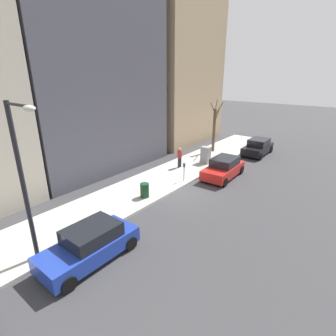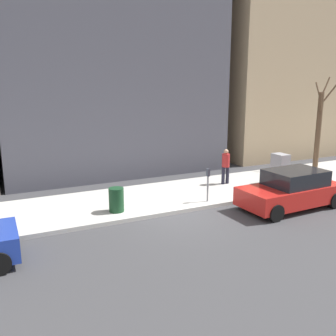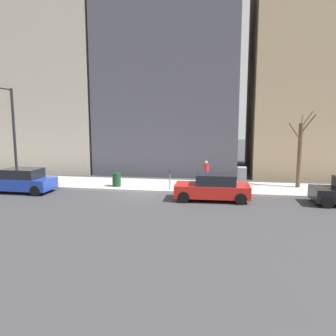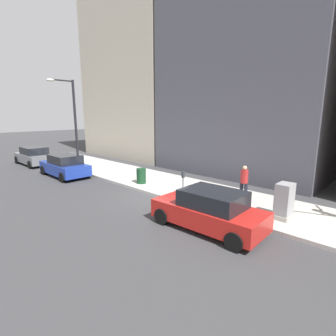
{
  "view_description": "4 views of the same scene",
  "coord_description": "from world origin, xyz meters",
  "px_view_note": "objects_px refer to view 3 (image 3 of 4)",
  "views": [
    {
      "loc": [
        -9.46,
        13.06,
        7.51
      ],
      "look_at": [
        1.39,
        -0.84,
        1.12
      ],
      "focal_mm": 28.0,
      "sensor_mm": 36.0,
      "label": 1
    },
    {
      "loc": [
        -11.84,
        6.22,
        4.84
      ],
      "look_at": [
        1.41,
        -0.21,
        1.47
      ],
      "focal_mm": 40.0,
      "sensor_mm": 36.0,
      "label": 2
    },
    {
      "loc": [
        -19.75,
        -4.77,
        4.55
      ],
      "look_at": [
        1.27,
        -1.26,
        1.42
      ],
      "focal_mm": 35.0,
      "sensor_mm": 36.0,
      "label": 3
    },
    {
      "loc": [
        -8.94,
        -9.55,
        4.23
      ],
      "look_at": [
        1.29,
        0.32,
        1.29
      ],
      "focal_mm": 28.0,
      "sensor_mm": 36.0,
      "label": 4
    }
  ],
  "objects_px": {
    "pedestrian_near_meter": "(206,171)",
    "office_tower_left": "(313,28)",
    "parked_car_blue": "(21,181)",
    "office_tower_right": "(56,69)",
    "parking_meter": "(170,177)",
    "office_block_center": "(173,74)",
    "utility_box": "(242,179)",
    "trash_bin": "(117,180)",
    "bare_tree": "(300,153)",
    "parked_car_red": "(213,188)",
    "streetlamp": "(11,128)"
  },
  "relations": [
    {
      "from": "utility_box",
      "to": "pedestrian_near_meter",
      "type": "xyz_separation_m",
      "value": [
        1.1,
        2.32,
        0.24
      ]
    },
    {
      "from": "bare_tree",
      "to": "trash_bin",
      "type": "distance_m",
      "value": 12.17
    },
    {
      "from": "bare_tree",
      "to": "office_tower_right",
      "type": "relative_size",
      "value": 0.26
    },
    {
      "from": "parked_car_red",
      "to": "streetlamp",
      "type": "relative_size",
      "value": 0.66
    },
    {
      "from": "parked_car_blue",
      "to": "office_tower_right",
      "type": "bearing_deg",
      "value": 17.49
    },
    {
      "from": "parking_meter",
      "to": "bare_tree",
      "type": "bearing_deg",
      "value": -75.43
    },
    {
      "from": "streetlamp",
      "to": "bare_tree",
      "type": "distance_m",
      "value": 19.18
    },
    {
      "from": "parked_car_blue",
      "to": "utility_box",
      "type": "distance_m",
      "value": 14.03
    },
    {
      "from": "utility_box",
      "to": "streetlamp",
      "type": "bearing_deg",
      "value": 93.81
    },
    {
      "from": "utility_box",
      "to": "office_tower_right",
      "type": "xyz_separation_m",
      "value": [
        9.73,
        17.54,
        8.63
      ]
    },
    {
      "from": "pedestrian_near_meter",
      "to": "office_tower_left",
      "type": "height_order",
      "value": "office_tower_left"
    },
    {
      "from": "trash_bin",
      "to": "office_tower_right",
      "type": "relative_size",
      "value": 0.05
    },
    {
      "from": "parked_car_red",
      "to": "pedestrian_near_meter",
      "type": "bearing_deg",
      "value": 6.83
    },
    {
      "from": "parked_car_red",
      "to": "office_tower_left",
      "type": "height_order",
      "value": "office_tower_left"
    },
    {
      "from": "parking_meter",
      "to": "bare_tree",
      "type": "xyz_separation_m",
      "value": [
        2.14,
        -8.23,
        1.46
      ]
    },
    {
      "from": "trash_bin",
      "to": "office_tower_left",
      "type": "distance_m",
      "value": 20.5
    },
    {
      "from": "utility_box",
      "to": "pedestrian_near_meter",
      "type": "height_order",
      "value": "pedestrian_near_meter"
    },
    {
      "from": "parking_meter",
      "to": "office_tower_right",
      "type": "height_order",
      "value": "office_tower_right"
    },
    {
      "from": "utility_box",
      "to": "bare_tree",
      "type": "bearing_deg",
      "value": -70.87
    },
    {
      "from": "parked_car_blue",
      "to": "office_tower_right",
      "type": "relative_size",
      "value": 0.22
    },
    {
      "from": "office_tower_right",
      "to": "office_tower_left",
      "type": "bearing_deg",
      "value": -91.65
    },
    {
      "from": "office_tower_left",
      "to": "office_block_center",
      "type": "distance_m",
      "value": 12.38
    },
    {
      "from": "trash_bin",
      "to": "bare_tree",
      "type": "bearing_deg",
      "value": -81.93
    },
    {
      "from": "parking_meter",
      "to": "office_tower_left",
      "type": "xyz_separation_m",
      "value": [
        9.91,
        -10.44,
        11.09
      ]
    },
    {
      "from": "pedestrian_near_meter",
      "to": "office_tower_right",
      "type": "height_order",
      "value": "office_tower_right"
    },
    {
      "from": "trash_bin",
      "to": "pedestrian_near_meter",
      "type": "xyz_separation_m",
      "value": [
        1.5,
        -5.87,
        0.49
      ]
    },
    {
      "from": "pedestrian_near_meter",
      "to": "office_block_center",
      "type": "height_order",
      "value": "office_block_center"
    },
    {
      "from": "office_tower_left",
      "to": "parked_car_red",
      "type": "bearing_deg",
      "value": 146.66
    },
    {
      "from": "utility_box",
      "to": "office_tower_right",
      "type": "distance_m",
      "value": 21.84
    },
    {
      "from": "parked_car_red",
      "to": "bare_tree",
      "type": "distance_m",
      "value": 6.91
    },
    {
      "from": "parked_car_blue",
      "to": "streetlamp",
      "type": "xyz_separation_m",
      "value": [
        1.47,
        1.45,
        3.28
      ]
    },
    {
      "from": "pedestrian_near_meter",
      "to": "office_tower_left",
      "type": "bearing_deg",
      "value": -136.73
    },
    {
      "from": "parked_car_blue",
      "to": "trash_bin",
      "type": "height_order",
      "value": "parked_car_blue"
    },
    {
      "from": "office_block_center",
      "to": "office_tower_right",
      "type": "xyz_separation_m",
      "value": [
        -0.31,
        11.58,
        0.72
      ]
    },
    {
      "from": "parked_car_red",
      "to": "parking_meter",
      "type": "relative_size",
      "value": 3.16
    },
    {
      "from": "utility_box",
      "to": "trash_bin",
      "type": "bearing_deg",
      "value": 92.79
    },
    {
      "from": "streetlamp",
      "to": "office_tower_left",
      "type": "height_order",
      "value": "office_tower_left"
    },
    {
      "from": "parked_car_blue",
      "to": "office_tower_right",
      "type": "height_order",
      "value": "office_tower_right"
    },
    {
      "from": "streetlamp",
      "to": "office_tower_right",
      "type": "height_order",
      "value": "office_tower_right"
    },
    {
      "from": "streetlamp",
      "to": "office_tower_right",
      "type": "relative_size",
      "value": 0.34
    },
    {
      "from": "office_tower_left",
      "to": "parking_meter",
      "type": "bearing_deg",
      "value": 133.51
    },
    {
      "from": "office_block_center",
      "to": "office_tower_right",
      "type": "distance_m",
      "value": 11.61
    },
    {
      "from": "parking_meter",
      "to": "utility_box",
      "type": "xyz_separation_m",
      "value": [
        0.85,
        -4.51,
        -0.13
      ]
    },
    {
      "from": "parking_meter",
      "to": "streetlamp",
      "type": "relative_size",
      "value": 0.21
    },
    {
      "from": "parked_car_blue",
      "to": "office_block_center",
      "type": "height_order",
      "value": "office_block_center"
    },
    {
      "from": "parking_meter",
      "to": "bare_tree",
      "type": "distance_m",
      "value": 8.63
    },
    {
      "from": "bare_tree",
      "to": "trash_bin",
      "type": "relative_size",
      "value": 5.54
    },
    {
      "from": "trash_bin",
      "to": "office_tower_left",
      "type": "xyz_separation_m",
      "value": [
        9.46,
        -14.12,
        11.47
      ]
    },
    {
      "from": "parking_meter",
      "to": "office_block_center",
      "type": "distance_m",
      "value": 13.47
    },
    {
      "from": "parking_meter",
      "to": "office_tower_right",
      "type": "xyz_separation_m",
      "value": [
        10.58,
        13.03,
        8.5
      ]
    }
  ]
}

